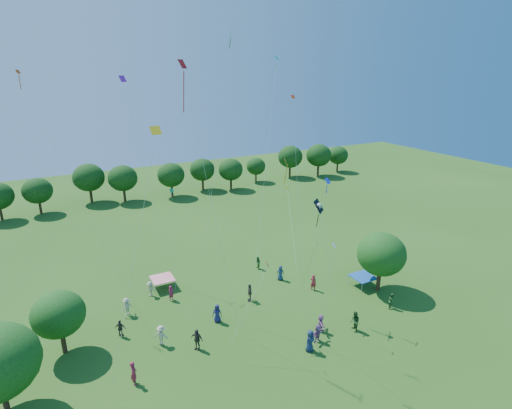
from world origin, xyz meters
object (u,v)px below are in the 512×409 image
Objects in this scene: pirate_kite at (319,207)px; red_high_kite at (193,117)px; tent_red_stripe at (162,279)px; tent_blue at (363,277)px; near_tree_east at (381,254)px; near_tree_north at (58,314)px.

red_high_kite is (-10.01, 2.57, 7.86)m from pirate_kite.
tent_blue is (18.43, -9.32, 0.00)m from tent_red_stripe.
tent_blue is at bearing 123.08° from near_tree_east.
pirate_kite is (11.34, -10.63, 9.13)m from tent_red_stripe.
pirate_kite is 12.98m from red_high_kite.
near_tree_east is at bearing -8.74° from near_tree_north.
tent_red_stripe is at bearing 151.10° from near_tree_east.
red_high_kite reaches higher than tent_red_stripe.
red_high_kite is (1.34, -8.06, 16.99)m from tent_red_stripe.
tent_blue is at bearing -6.33° from near_tree_north.
red_high_kite is at bearing -80.58° from tent_red_stripe.
tent_red_stripe is (9.59, 6.21, -2.45)m from near_tree_north.
near_tree_north is 18.28m from red_high_kite.
near_tree_north is 11.69m from tent_red_stripe.
near_tree_north is at bearing 171.26° from near_tree_east.
near_tree_north is at bearing 173.67° from tent_blue.
pirate_kite is (-7.08, -1.31, 9.13)m from tent_blue.
near_tree_north is 2.41× the size of tent_blue.
near_tree_east is 3.36m from tent_blue.
near_tree_east reaches higher than tent_red_stripe.
pirate_kite is at bearing 179.82° from near_tree_east.
near_tree_east reaches higher than tent_blue.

